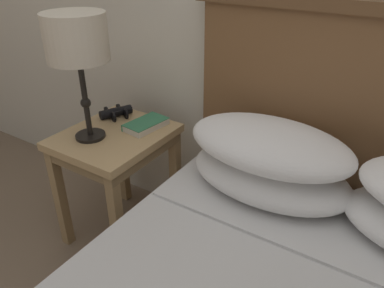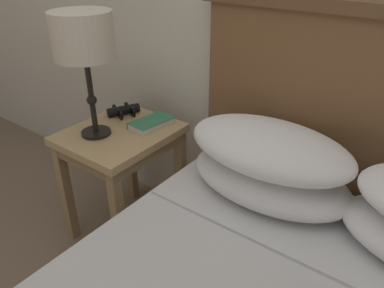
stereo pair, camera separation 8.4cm
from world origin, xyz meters
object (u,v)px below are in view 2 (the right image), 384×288
Objects in this scene: book_on_nightstand at (151,123)px; binoculars_pair at (124,110)px; table_lamp at (83,39)px; nightstand at (121,148)px.

book_on_nightstand is 1.30× the size of binoculars_pair.
table_lamp is 2.50× the size of book_on_nightstand.
binoculars_pair is at bearing 174.78° from book_on_nightstand.
nightstand is at bearing 54.53° from table_lamp.
binoculars_pair reaches higher than book_on_nightstand.
book_on_nightstand is at bearing 54.81° from table_lamp.
binoculars_pair is (-0.05, 0.22, -0.40)m from table_lamp.
table_lamp reaches higher than book_on_nightstand.
binoculars_pair is (-0.11, 0.14, 0.11)m from nightstand.
binoculars_pair reaches higher than nightstand.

